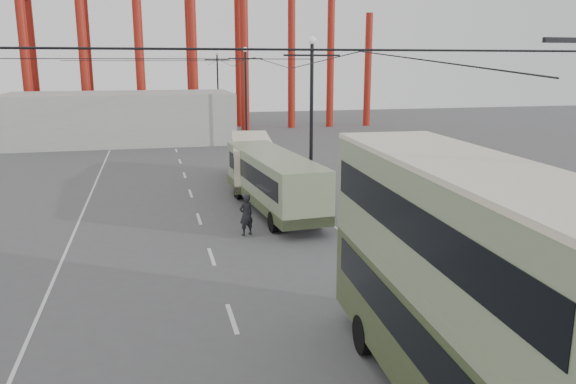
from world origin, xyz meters
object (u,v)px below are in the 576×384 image
object	(u,v)px
single_decker_green	(273,179)
double_decker_bus	(465,280)
pedestrian	(246,215)
single_decker_cream	(252,160)

from	to	relation	value
single_decker_green	double_decker_bus	bearing A→B (deg)	-94.10
single_decker_green	pedestrian	distance (m)	4.58
double_decker_bus	single_decker_green	distance (m)	18.78
double_decker_bus	single_decker_cream	bearing A→B (deg)	93.79
single_decker_cream	pedestrian	size ratio (longest dim) A/B	5.09
single_decker_green	pedestrian	xyz separation A→B (m)	(-2.15, -3.97, -0.78)
single_decker_cream	double_decker_bus	bearing A→B (deg)	-82.15
single_decker_green	pedestrian	size ratio (longest dim) A/B	5.71
single_decker_cream	single_decker_green	bearing A→B (deg)	-83.01
double_decker_bus	pedestrian	bearing A→B (deg)	102.54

